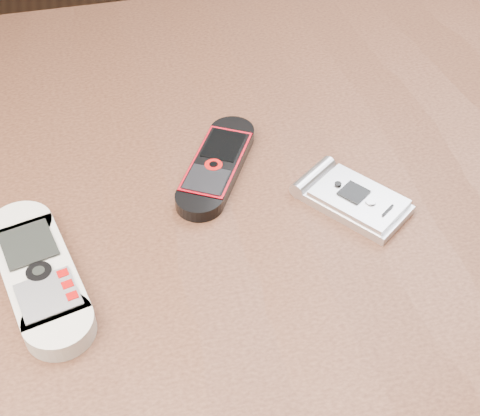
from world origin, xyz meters
The scene contains 4 objects.
table centered at (0.00, 0.00, 0.64)m, with size 1.20×0.80×0.75m.
nokia_white centered at (-0.16, -0.03, 0.76)m, with size 0.05×0.16×0.02m, color beige.
nokia_black_red centered at (0.00, 0.06, 0.76)m, with size 0.04×0.14×0.01m, color black.
motorola_razr centered at (0.10, -0.01, 0.76)m, with size 0.05×0.10×0.01m, color silver.
Camera 1 is at (-0.09, -0.38, 1.15)m, focal length 50.00 mm.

